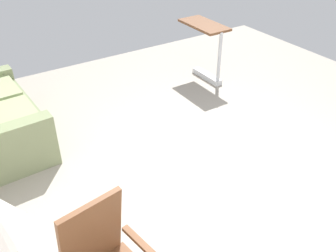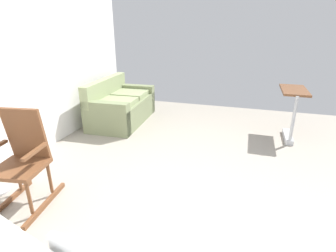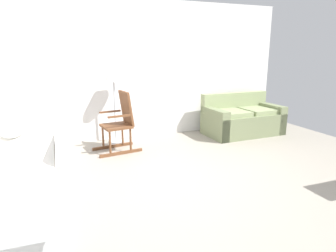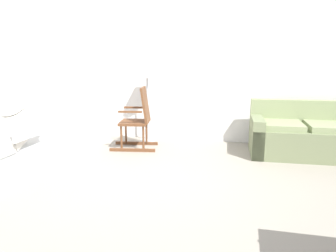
# 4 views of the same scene
# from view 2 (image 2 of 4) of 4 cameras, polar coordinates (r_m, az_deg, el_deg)

# --- Properties ---
(ground_plane) EXTENTS (7.26, 7.26, 0.00)m
(ground_plane) POSITION_cam_2_polar(r_m,az_deg,el_deg) (3.24, 3.48, -13.59)
(ground_plane) COLOR gray
(couch) EXTENTS (1.64, 0.92, 0.85)m
(couch) POSITION_cam_2_polar(r_m,az_deg,el_deg) (5.37, -10.11, 4.12)
(couch) COLOR #737D57
(couch) RESTS_ON ground
(rocking_chair) EXTENTS (0.83, 0.59, 1.05)m
(rocking_chair) POSITION_cam_2_polar(r_m,az_deg,el_deg) (3.19, -28.81, -6.46)
(rocking_chair) COLOR brown
(rocking_chair) RESTS_ON ground
(overbed_table) EXTENTS (0.84, 0.40, 0.84)m
(overbed_table) POSITION_cam_2_polar(r_m,az_deg,el_deg) (4.90, 25.18, 3.54)
(overbed_table) COLOR #B2B5BA
(overbed_table) RESTS_ON ground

